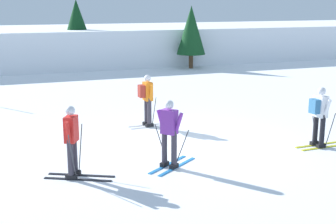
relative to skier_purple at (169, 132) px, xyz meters
The scene contains 8 objects.
ground_plane 2.16m from the skier_purple, 59.33° to the left, with size 120.00×120.00×0.00m, color white.
far_snow_ridge 22.24m from the skier_purple, 87.43° to the left, with size 80.00×9.94×2.32m, color white.
skier_purple is the anchor object (origin of this frame).
skier_orange 4.06m from the skier_purple, 79.69° to the left, with size 1.61×1.00×1.71m.
skier_red 2.34m from the skier_purple, behind, with size 1.59×1.07×1.71m.
skier_white 4.52m from the skier_purple, ahead, with size 1.61×1.00×1.71m.
conifer_far_left 18.20m from the skier_purple, 65.19° to the left, with size 1.76×1.76×3.80m.
conifer_far_right 19.71m from the skier_purple, 86.47° to the left, with size 2.18×2.18×4.18m.
Camera 1 is at (-4.90, -12.05, 3.99)m, focal length 50.59 mm.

